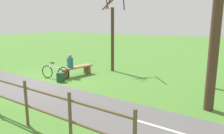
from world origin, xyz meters
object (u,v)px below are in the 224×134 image
at_px(person_seated, 70,62).
at_px(tree_far_left, 213,36).
at_px(backpack, 61,77).
at_px(tree_far_right, 112,34).
at_px(tree_mid_field, 215,39).
at_px(bench, 77,69).
at_px(bicycle, 55,72).

xyz_separation_m(person_seated, tree_far_left, (-1.89, 6.43, 1.41)).
distance_m(backpack, tree_far_left, 7.10).
distance_m(person_seated, tree_far_right, 3.01).
xyz_separation_m(tree_far_left, tree_far_right, (-0.59, -5.38, -0.06)).
bearing_deg(backpack, tree_far_right, 166.66).
relative_size(tree_far_left, tree_mid_field, 0.92).
xyz_separation_m(bench, tree_far_left, (-1.47, 6.35, 1.87)).
bearing_deg(bicycle, backpack, -32.71).
bearing_deg(bicycle, tree_far_left, 11.19).
distance_m(bicycle, tree_mid_field, 7.49).
height_order(tree_far_left, tree_far_right, tree_far_left).
distance_m(bench, tree_far_left, 6.78).
relative_size(backpack, tree_far_right, 0.10).
height_order(bicycle, tree_far_right, tree_far_right).
distance_m(tree_far_left, tree_far_right, 5.42).
distance_m(person_seated, backpack, 1.15).
bearing_deg(bicycle, person_seated, 48.90).
height_order(bench, tree_far_right, tree_far_right).
bearing_deg(bench, person_seated, -0.00).
distance_m(bicycle, tree_far_right, 3.92).
xyz_separation_m(person_seated, backpack, (0.94, 0.23, -0.60)).
relative_size(bicycle, backpack, 3.61).
bearing_deg(backpack, tree_far_left, 114.58).
xyz_separation_m(bench, tree_mid_field, (1.30, 6.73, 1.95)).
bearing_deg(bicycle, tree_far_right, 55.84).
bearing_deg(tree_far_left, bicycle, -69.53).
distance_m(bench, person_seated, 0.63).
bearing_deg(person_seated, backpack, 24.92).
xyz_separation_m(tree_far_right, tree_mid_field, (3.36, 5.77, 0.13)).
xyz_separation_m(backpack, tree_far_right, (-3.42, 0.81, 1.95)).
bearing_deg(person_seated, bench, 180.00).
distance_m(backpack, tree_mid_field, 6.91).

